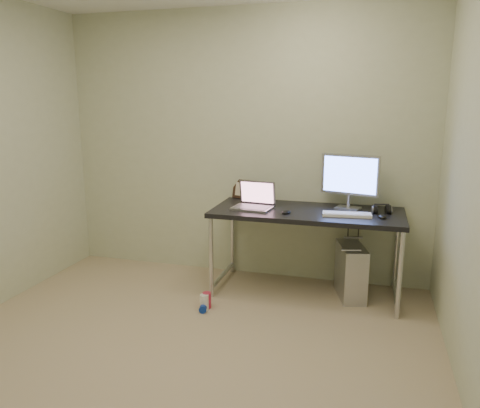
# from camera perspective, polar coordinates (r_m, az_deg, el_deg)

# --- Properties ---
(floor) EXTENTS (3.50, 3.50, 0.00)m
(floor) POSITION_cam_1_polar(r_m,az_deg,el_deg) (3.24, -8.45, -18.69)
(floor) COLOR tan
(floor) RESTS_ON ground
(wall_back) EXTENTS (3.50, 0.02, 2.50)m
(wall_back) POSITION_cam_1_polar(r_m,az_deg,el_deg) (4.44, 0.35, 7.08)
(wall_back) COLOR beige
(wall_back) RESTS_ON ground
(desk) EXTENTS (1.62, 0.71, 0.75)m
(desk) POSITION_cam_1_polar(r_m,az_deg,el_deg) (4.06, 8.16, -1.83)
(desk) COLOR black
(desk) RESTS_ON ground
(tower_computer) EXTENTS (0.30, 0.48, 0.49)m
(tower_computer) POSITION_cam_1_polar(r_m,az_deg,el_deg) (4.18, 13.34, -7.97)
(tower_computer) COLOR #ACADB1
(tower_computer) RESTS_ON ground
(cable_a) EXTENTS (0.01, 0.16, 0.69)m
(cable_a) POSITION_cam_1_polar(r_m,az_deg,el_deg) (4.40, 12.98, -4.59)
(cable_a) COLOR black
(cable_a) RESTS_ON ground
(cable_b) EXTENTS (0.02, 0.11, 0.71)m
(cable_b) POSITION_cam_1_polar(r_m,az_deg,el_deg) (4.39, 14.13, -4.99)
(cable_b) COLOR black
(cable_b) RESTS_ON ground
(can_red) EXTENTS (0.08, 0.08, 0.13)m
(can_red) POSITION_cam_1_polar(r_m,az_deg,el_deg) (3.93, -4.07, -11.61)
(can_red) COLOR #C02547
(can_red) RESTS_ON ground
(can_white) EXTENTS (0.08, 0.08, 0.13)m
(can_white) POSITION_cam_1_polar(r_m,az_deg,el_deg) (3.90, -4.38, -11.86)
(can_white) COLOR white
(can_white) RESTS_ON ground
(can_blue) EXTENTS (0.08, 0.12, 0.06)m
(can_blue) POSITION_cam_1_polar(r_m,az_deg,el_deg) (3.89, -4.49, -12.46)
(can_blue) COLOR #0F31A1
(can_blue) RESTS_ON ground
(laptop) EXTENTS (0.36, 0.30, 0.23)m
(laptop) POSITION_cam_1_polar(r_m,az_deg,el_deg) (4.09, 1.74, 0.26)
(laptop) COLOR #B0B0B8
(laptop) RESTS_ON desk
(monitor) EXTENTS (0.49, 0.19, 0.47)m
(monitor) POSITION_cam_1_polar(r_m,az_deg,el_deg) (4.12, 13.22, 3.18)
(monitor) COLOR #B0B0B8
(monitor) RESTS_ON desk
(keyboard) EXTENTS (0.40, 0.16, 0.02)m
(keyboard) POSITION_cam_1_polar(r_m,az_deg,el_deg) (3.91, 12.90, -1.24)
(keyboard) COLOR white
(keyboard) RESTS_ON desk
(mouse_right) EXTENTS (0.08, 0.11, 0.03)m
(mouse_right) POSITION_cam_1_polar(r_m,az_deg,el_deg) (3.91, 16.96, -1.42)
(mouse_right) COLOR black
(mouse_right) RESTS_ON desk
(mouse_left) EXTENTS (0.09, 0.12, 0.03)m
(mouse_left) POSITION_cam_1_polar(r_m,az_deg,el_deg) (3.91, 5.66, -0.90)
(mouse_left) COLOR black
(mouse_left) RESTS_ON desk
(headphones) EXTENTS (0.16, 0.10, 0.10)m
(headphones) POSITION_cam_1_polar(r_m,az_deg,el_deg) (4.07, 16.85, -0.71)
(headphones) COLOR black
(headphones) RESTS_ON desk
(picture_frame) EXTENTS (0.24, 0.13, 0.18)m
(picture_frame) POSITION_cam_1_polar(r_m,az_deg,el_deg) (4.47, 0.43, 1.81)
(picture_frame) COLOR black
(picture_frame) RESTS_ON desk
(webcam) EXTENTS (0.04, 0.03, 0.11)m
(webcam) POSITION_cam_1_polar(r_m,az_deg,el_deg) (4.35, 3.62, 1.36)
(webcam) COLOR silver
(webcam) RESTS_ON desk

